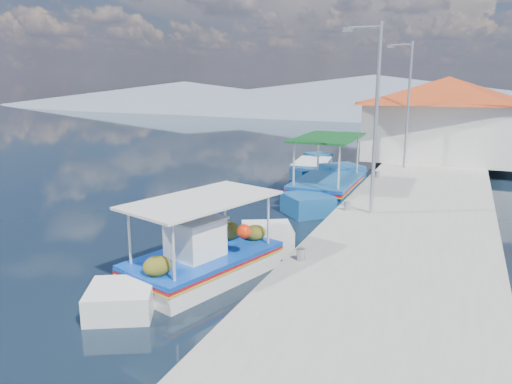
% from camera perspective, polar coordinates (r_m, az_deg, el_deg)
% --- Properties ---
extents(ground, '(160.00, 160.00, 0.00)m').
position_cam_1_polar(ground, '(16.30, -4.35, -4.18)').
color(ground, black).
rests_on(ground, ground).
extents(quay, '(5.00, 44.00, 0.50)m').
position_cam_1_polar(quay, '(20.37, 18.75, -0.59)').
color(quay, '#AAA89F').
rests_on(quay, ground).
extents(bollards, '(0.20, 17.20, 0.30)m').
position_cam_1_polar(bollards, '(19.80, 12.60, 0.60)').
color(bollards, '#A5A8AD').
rests_on(bollards, quay).
extents(main_caique, '(3.27, 6.53, 2.25)m').
position_cam_1_polar(main_caique, '(12.33, -6.02, -7.90)').
color(main_caique, white).
rests_on(main_caique, ground).
extents(caique_green_canopy, '(2.30, 7.53, 2.82)m').
position_cam_1_polar(caique_green_canopy, '(20.42, 8.27, 0.50)').
color(caique_green_canopy, '#164F88').
rests_on(caique_green_canopy, ground).
extents(caique_blue_hull, '(2.08, 5.53, 0.99)m').
position_cam_1_polar(caique_blue_hull, '(25.61, 6.58, 2.79)').
color(caique_blue_hull, '#164F88').
rests_on(caique_blue_hull, ground).
extents(harbor_building, '(10.49, 10.49, 4.40)m').
position_cam_1_polar(harbor_building, '(28.89, 21.20, 8.18)').
color(harbor_building, white).
rests_on(harbor_building, quay).
extents(lamp_post_near, '(1.21, 0.14, 6.00)m').
position_cam_1_polar(lamp_post_near, '(16.05, 13.50, 9.25)').
color(lamp_post_near, '#A5A8AD').
rests_on(lamp_post_near, quay).
extents(lamp_post_far, '(1.21, 0.14, 6.00)m').
position_cam_1_polar(lamp_post_far, '(24.96, 17.10, 10.32)').
color(lamp_post_far, '#A5A8AD').
rests_on(lamp_post_far, quay).
extents(mountain_ridge, '(171.40, 96.00, 5.50)m').
position_cam_1_polar(mountain_ridge, '(69.85, 22.83, 9.87)').
color(mountain_ridge, slate).
rests_on(mountain_ridge, ground).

